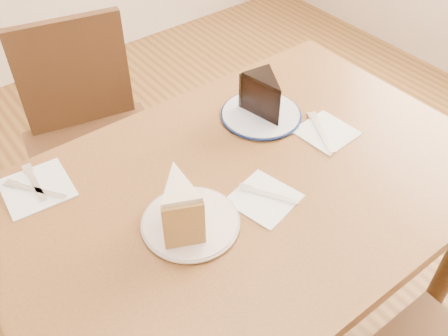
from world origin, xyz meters
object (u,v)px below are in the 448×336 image
Objects in this scene: plate_navy at (261,115)px; carrot_cake at (179,204)px; table at (247,210)px; chocolate_cake at (267,99)px; chair_far at (94,142)px; plate_cream at (191,223)px.

plate_navy is 1.83× the size of carrot_cake.
carrot_cake is (-0.39, -0.19, 0.06)m from plate_navy.
chocolate_cake reaches higher than table.
plate_navy is at bearing 135.20° from chair_far.
plate_cream is at bearing 34.53° from chocolate_cake.
chair_far is at bearing -49.58° from chocolate_cake.
chocolate_cake is (0.32, -0.50, 0.32)m from chair_far.
plate_cream is 0.97× the size of plate_navy.
plate_navy is at bearing 42.87° from table.
table is at bearing 29.17° from carrot_cake.
chair_far is at bearing 108.36° from carrot_cake.
plate_cream is at bearing -172.14° from table.
plate_navy is 0.44m from carrot_cake.
chair_far reaches higher than plate_navy.
chair_far is at bearing 122.53° from plate_navy.
plate_cream is 0.07m from carrot_cake.
chocolate_cake is at bearing 26.45° from plate_cream.
chair_far reaches higher than chocolate_cake.
carrot_cake is at bearing -154.01° from plate_navy.
chair_far is 0.68m from chocolate_cake.
chocolate_cake is at bearing -65.09° from plate_navy.
table is 5.78× the size of plate_cream.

